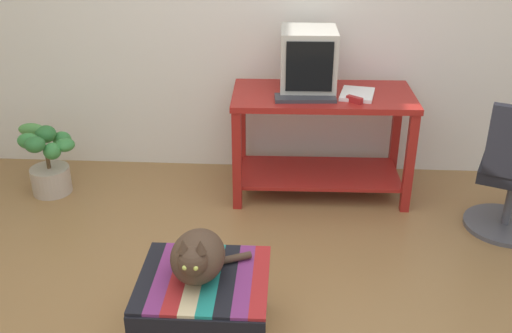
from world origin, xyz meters
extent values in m
cube|color=maroon|center=(-0.12, 1.32, 0.35)|extent=(0.06, 0.06, 0.71)
cube|color=maroon|center=(1.02, 1.35, 0.35)|extent=(0.06, 0.06, 0.71)
cube|color=maroon|center=(1.01, 1.88, 0.35)|extent=(0.06, 0.06, 0.71)
cube|color=maroon|center=(-0.14, 1.85, 0.35)|extent=(0.06, 0.06, 0.71)
cube|color=maroon|center=(0.44, 1.60, 0.14)|extent=(1.14, 0.54, 0.02)
cube|color=maroon|center=(0.44, 1.60, 0.73)|extent=(1.24, 0.64, 0.04)
cube|color=#BCB7A8|center=(0.34, 1.67, 0.76)|extent=(0.26, 0.27, 0.02)
cube|color=#BCB7A8|center=(0.34, 1.67, 0.96)|extent=(0.38, 0.39, 0.42)
cube|color=black|center=(0.34, 1.47, 0.97)|extent=(0.30, 0.02, 0.33)
cube|color=#333338|center=(0.32, 1.46, 0.76)|extent=(0.41, 0.18, 0.02)
cube|color=white|center=(0.67, 1.56, 0.76)|extent=(0.26, 0.31, 0.02)
cube|color=tan|center=(-0.17, 0.03, 0.17)|extent=(0.59, 0.52, 0.34)
cube|color=black|center=(-0.44, 0.03, 0.35)|extent=(0.08, 0.56, 0.02)
cube|color=#7A2D6B|center=(-0.36, 0.03, 0.35)|extent=(0.08, 0.56, 0.02)
cube|color=#AD2323|center=(-0.28, 0.03, 0.35)|extent=(0.08, 0.56, 0.02)
cube|color=beige|center=(-0.21, 0.03, 0.35)|extent=(0.08, 0.56, 0.02)
cube|color=#1E897A|center=(-0.13, 0.03, 0.35)|extent=(0.08, 0.56, 0.02)
cube|color=black|center=(-0.05, 0.03, 0.35)|extent=(0.08, 0.56, 0.02)
cube|color=#7A2D6B|center=(0.03, 0.03, 0.35)|extent=(0.08, 0.56, 0.02)
cube|color=#AD2323|center=(0.10, 0.03, 0.35)|extent=(0.08, 0.56, 0.02)
ellipsoid|color=#473323|center=(-0.19, 0.04, 0.47)|extent=(0.26, 0.35, 0.22)
sphere|color=#473323|center=(-0.19, -0.09, 0.53)|extent=(0.14, 0.14, 0.14)
cylinder|color=#473323|center=(-0.08, 0.14, 0.38)|extent=(0.27, 0.15, 0.04)
cone|color=#473323|center=(-0.23, -0.09, 0.61)|extent=(0.06, 0.06, 0.06)
cone|color=#473323|center=(-0.15, -0.09, 0.61)|extent=(0.06, 0.06, 0.06)
sphere|color=#C6D151|center=(-0.22, -0.15, 0.54)|extent=(0.02, 0.02, 0.02)
sphere|color=#C6D151|center=(-0.17, -0.15, 0.54)|extent=(0.02, 0.02, 0.02)
cylinder|color=#B7A893|center=(-1.49, 1.47, 0.10)|extent=(0.28, 0.28, 0.19)
cylinder|color=brown|center=(-1.49, 1.47, 0.25)|extent=(0.03, 0.03, 0.12)
ellipsoid|color=#38843D|center=(-1.34, 1.45, 0.39)|extent=(0.14, 0.14, 0.09)
ellipsoid|color=#38843D|center=(-1.42, 1.61, 0.35)|extent=(0.14, 0.12, 0.13)
ellipsoid|color=#2D7033|center=(-1.51, 1.54, 0.42)|extent=(0.15, 0.15, 0.12)
ellipsoid|color=#4C8E42|center=(-1.61, 1.55, 0.45)|extent=(0.19, 0.08, 0.10)
ellipsoid|color=#38843D|center=(-1.57, 1.40, 0.43)|extent=(0.16, 0.10, 0.11)
ellipsoid|color=#2D7033|center=(-1.50, 1.33, 0.44)|extent=(0.14, 0.14, 0.11)
ellipsoid|color=#38843D|center=(-1.41, 1.38, 0.37)|extent=(0.12, 0.12, 0.12)
cylinder|color=#4C4C51|center=(1.65, 1.17, 0.01)|extent=(0.52, 0.52, 0.03)
cylinder|color=#4C4C51|center=(1.65, 1.17, 0.20)|extent=(0.05, 0.05, 0.34)
cube|color=#A31E1E|center=(0.64, 1.43, 0.77)|extent=(0.11, 0.10, 0.04)
cylinder|color=#B7B7BC|center=(0.72, 1.61, 0.75)|extent=(0.01, 0.14, 0.01)
camera|label=1|loc=(0.22, -2.24, 2.06)|focal=41.55mm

